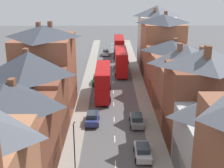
% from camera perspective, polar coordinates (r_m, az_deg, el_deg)
% --- Properties ---
extents(pavement_left, '(2.20, 104.00, 0.14)m').
position_cam_1_polar(pavement_left, '(58.83, -4.75, -0.77)').
color(pavement_left, gray).
rests_on(pavement_left, ground).
extents(pavement_right, '(2.20, 104.00, 0.14)m').
position_cam_1_polar(pavement_right, '(58.93, 5.19, -0.75)').
color(pavement_right, gray).
rests_on(pavement_right, ground).
extents(centre_line_dashes, '(0.14, 97.80, 0.01)m').
position_cam_1_polar(centre_line_dashes, '(56.79, 0.24, -1.48)').
color(centre_line_dashes, silver).
rests_on(centre_line_dashes, ground).
extents(terrace_row_left, '(8.00, 46.75, 13.83)m').
position_cam_1_polar(terrace_row_left, '(31.17, -18.44, -7.21)').
color(terrace_row_left, brown).
rests_on(terrace_row_left, ground).
extents(terrace_row_right, '(8.00, 71.87, 14.19)m').
position_cam_1_polar(terrace_row_right, '(44.14, 13.77, 0.50)').
color(terrace_row_right, '#A36042').
rests_on(terrace_row_right, ground).
extents(double_decker_bus_lead, '(2.74, 10.80, 5.30)m').
position_cam_1_polar(double_decker_bus_lead, '(53.74, -1.66, 0.54)').
color(double_decker_bus_lead, '#B70F0F').
rests_on(double_decker_bus_lead, ground).
extents(double_decker_bus_mid_street, '(2.74, 10.80, 5.30)m').
position_cam_1_polar(double_decker_bus_mid_street, '(83.85, 1.28, 6.88)').
color(double_decker_bus_mid_street, '#B70F0F').
rests_on(double_decker_bus_mid_street, ground).
extents(double_decker_bus_far_approaching, '(2.74, 10.80, 5.30)m').
position_cam_1_polar(double_decker_bus_far_approaching, '(67.80, 1.66, 4.22)').
color(double_decker_bus_far_approaching, red).
rests_on(double_decker_bus_far_approaching, ground).
extents(car_near_blue, '(1.90, 4.17, 1.61)m').
position_cam_1_polar(car_near_blue, '(78.20, 2.36, 4.55)').
color(car_near_blue, '#4C515B').
rests_on(car_near_blue, ground).
extents(car_near_silver, '(1.90, 4.50, 1.69)m').
position_cam_1_polar(car_near_silver, '(61.47, -2.69, 0.86)').
color(car_near_silver, '#144728').
rests_on(car_near_silver, ground).
extents(car_parked_right_a, '(1.90, 4.11, 1.59)m').
position_cam_1_polar(car_parked_right_a, '(36.18, 5.64, -12.11)').
color(car_parked_right_a, silver).
rests_on(car_parked_right_a, ground).
extents(car_mid_black, '(1.90, 4.15, 1.70)m').
position_cam_1_polar(car_mid_black, '(44.14, -3.63, -6.19)').
color(car_mid_black, navy).
rests_on(car_mid_black, ground).
extents(car_parked_left_b, '(1.90, 4.37, 1.62)m').
position_cam_1_polar(car_parked_left_b, '(43.65, 4.53, -6.56)').
color(car_parked_left_b, gray).
rests_on(car_parked_left_b, ground).
extents(car_far_grey, '(1.90, 4.17, 1.65)m').
position_cam_1_polar(car_far_grey, '(85.86, -1.17, 5.79)').
color(car_far_grey, '#B7BABF').
rests_on(car_far_grey, ground).
extents(street_lamp, '(0.20, 1.12, 5.50)m').
position_cam_1_polar(street_lamp, '(32.71, -6.90, -10.74)').
color(street_lamp, black).
rests_on(street_lamp, ground).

